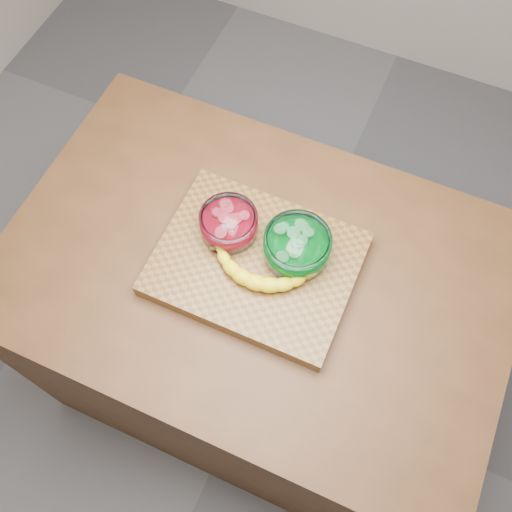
% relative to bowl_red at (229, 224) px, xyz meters
% --- Properties ---
extents(ground, '(3.50, 3.50, 0.00)m').
position_rel_bowl_red_xyz_m(ground, '(0.09, -0.05, -0.97)').
color(ground, '#5C5C61').
rests_on(ground, ground).
extents(counter, '(1.20, 0.80, 0.90)m').
position_rel_bowl_red_xyz_m(counter, '(0.09, -0.05, -0.52)').
color(counter, '#492B16').
rests_on(counter, ground).
extents(cutting_board, '(0.45, 0.35, 0.04)m').
position_rel_bowl_red_xyz_m(cutting_board, '(0.09, -0.05, -0.05)').
color(cutting_board, brown).
rests_on(cutting_board, counter).
extents(bowl_red, '(0.13, 0.13, 0.06)m').
position_rel_bowl_red_xyz_m(bowl_red, '(0.00, 0.00, 0.00)').
color(bowl_red, white).
rests_on(bowl_red, cutting_board).
extents(bowl_green, '(0.15, 0.15, 0.07)m').
position_rel_bowl_red_xyz_m(bowl_green, '(0.17, 0.01, 0.00)').
color(bowl_green, white).
rests_on(bowl_green, cutting_board).
extents(banana, '(0.27, 0.13, 0.04)m').
position_rel_bowl_red_xyz_m(banana, '(0.11, -0.07, -0.01)').
color(banana, yellow).
rests_on(banana, cutting_board).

